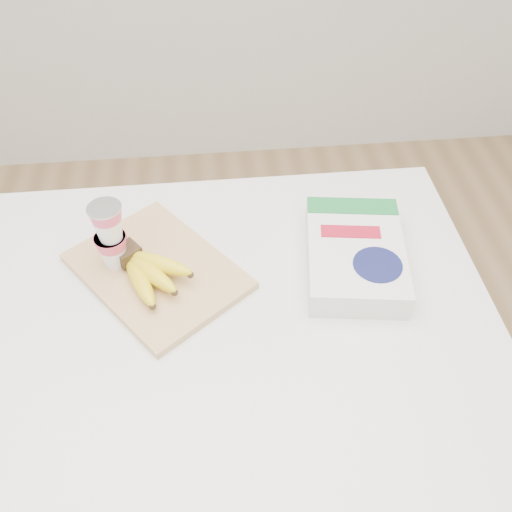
{
  "coord_description": "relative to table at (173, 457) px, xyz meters",
  "views": [
    {
      "loc": [
        0.14,
        -0.65,
        1.89
      ],
      "look_at": [
        0.23,
        0.15,
        1.06
      ],
      "focal_mm": 40.0,
      "sensor_mm": 36.0,
      "label": 1
    }
  ],
  "objects": [
    {
      "name": "table",
      "position": [
        0.0,
        0.0,
        0.0
      ],
      "size": [
        1.36,
        0.91,
        1.02
      ],
      "primitive_type": "cube",
      "color": "silver",
      "rests_on": "ground"
    },
    {
      "name": "cutting_board",
      "position": [
        0.02,
        0.16,
        0.52
      ],
      "size": [
        0.41,
        0.42,
        0.02
      ],
      "primitive_type": "cube",
      "rotation": [
        0.0,
        0.0,
        0.65
      ],
      "color": "tan",
      "rests_on": "table"
    },
    {
      "name": "cereal_box",
      "position": [
        0.43,
        0.14,
        0.54
      ],
      "size": [
        0.23,
        0.31,
        0.06
      ],
      "rotation": [
        0.0,
        0.0,
        -0.14
      ],
      "color": "white",
      "rests_on": "table"
    },
    {
      "name": "yogurt_stack",
      "position": [
        -0.06,
        0.18,
        0.61
      ],
      "size": [
        0.07,
        0.07,
        0.15
      ],
      "color": "white",
      "rests_on": "cutting_board"
    },
    {
      "name": "room",
      "position": [
        0.0,
        0.0,
        0.84
      ],
      "size": [
        4.0,
        4.0,
        4.0
      ],
      "color": "tan",
      "rests_on": "ground"
    },
    {
      "name": "bananas",
      "position": [
        0.01,
        0.13,
        0.55
      ],
      "size": [
        0.17,
        0.18,
        0.06
      ],
      "color": "#382816",
      "rests_on": "cutting_board"
    }
  ]
}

